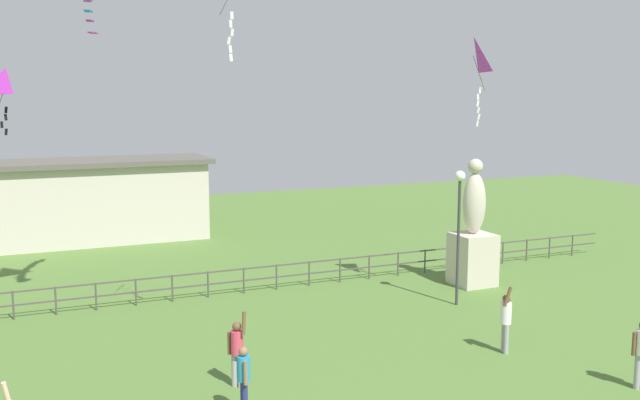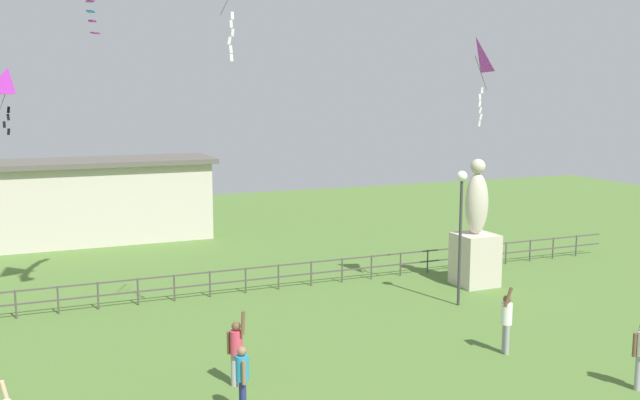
{
  "view_description": "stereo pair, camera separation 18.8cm",
  "coord_description": "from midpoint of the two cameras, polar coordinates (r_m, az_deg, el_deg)",
  "views": [
    {
      "loc": [
        -6.14,
        -10.0,
        7.11
      ],
      "look_at": [
        1.19,
        6.84,
        4.41
      ],
      "focal_mm": 39.7,
      "sensor_mm": 36.0,
      "label": 1
    },
    {
      "loc": [
        -5.97,
        -10.07,
        7.11
      ],
      "look_at": [
        1.19,
        6.84,
        4.41
      ],
      "focal_mm": 39.7,
      "sensor_mm": 36.0,
      "label": 2
    }
  ],
  "objects": [
    {
      "name": "person_2",
      "position": [
        16.37,
        -6.5,
        -13.91
      ],
      "size": [
        0.3,
        0.48,
        1.6
      ],
      "color": "navy",
      "rests_on": "ground_plane"
    },
    {
      "name": "lamppost",
      "position": [
        24.29,
        10.94,
        -0.68
      ],
      "size": [
        0.36,
        0.36,
        4.64
      ],
      "color": "#38383D",
      "rests_on": "ground_plane"
    },
    {
      "name": "person_0",
      "position": [
        17.83,
        -7.0,
        -11.82
      ],
      "size": [
        0.42,
        0.44,
        1.94
      ],
      "color": "#99999E",
      "rests_on": "ground_plane"
    },
    {
      "name": "kite_0",
      "position": [
        23.58,
        -24.17,
        8.43
      ],
      "size": [
        0.97,
        0.93,
        1.97
      ],
      "color": "#B22DB2"
    },
    {
      "name": "kite_2",
      "position": [
        24.27,
        12.04,
        11.1
      ],
      "size": [
        0.82,
        1.22,
        2.91
      ],
      "color": "#B22DB2"
    },
    {
      "name": "person_4",
      "position": [
        20.55,
        14.48,
        -9.24
      ],
      "size": [
        0.4,
        0.51,
        1.96
      ],
      "color": "#99999E",
      "rests_on": "ground_plane"
    },
    {
      "name": "waterfront_railing",
      "position": [
        25.57,
        -9.63,
        -6.46
      ],
      "size": [
        36.01,
        0.06,
        0.95
      ],
      "color": "#4C4742",
      "rests_on": "ground_plane"
    },
    {
      "name": "pavilion_building",
      "position": [
        36.46,
        -19.62,
        -0.11
      ],
      "size": [
        13.46,
        4.19,
        4.04
      ],
      "color": "beige",
      "rests_on": "ground_plane"
    },
    {
      "name": "statue_monument",
      "position": [
        27.35,
        12.04,
        -3.28
      ],
      "size": [
        1.44,
        1.44,
        4.81
      ],
      "color": "beige",
      "rests_on": "ground_plane"
    }
  ]
}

